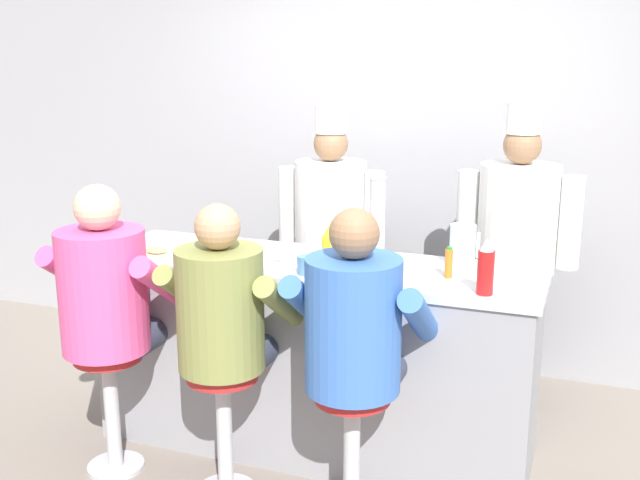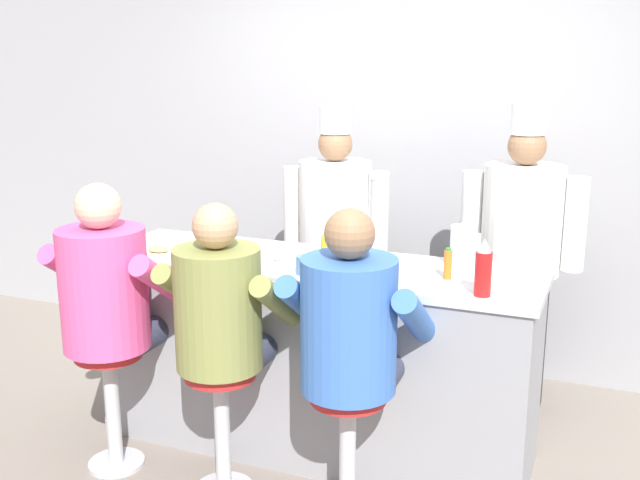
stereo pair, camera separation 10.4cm
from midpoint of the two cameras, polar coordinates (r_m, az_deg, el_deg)
The scene contains 17 objects.
ground_plane at distance 3.78m, azimuth -1.59°, elevation -17.50°, with size 20.00×20.00×0.00m, color slate.
wall_back at distance 4.83m, azimuth 6.32°, elevation 6.42°, with size 10.00×0.06×2.70m.
diner_counter at distance 3.82m, azimuth 0.31°, elevation -8.81°, with size 2.22×0.64×0.99m.
ketchup_bottle_red at distance 3.20m, azimuth 13.26°, elevation -2.20°, with size 0.07×0.07×0.25m.
mustard_bottle_yellow at distance 3.48m, azimuth 1.47°, elevation -0.74°, with size 0.07×0.07×0.22m.
hot_sauce_bottle_orange at distance 3.42m, azimuth 10.58°, elevation -1.81°, with size 0.04×0.04×0.14m.
water_pitcher_clear at distance 3.61m, azimuth 11.67°, elevation -0.50°, with size 0.14×0.12×0.20m.
breakfast_plate at distance 3.84m, azimuth -11.43°, elevation -0.95°, with size 0.24×0.24×0.05m.
cereal_bowl at distance 3.63m, azimuth -6.44°, elevation -1.42°, with size 0.15×0.15×0.05m.
coffee_mug_white at distance 3.66m, azimuth -3.32°, elevation -0.97°, with size 0.14×0.09×0.08m.
coffee_mug_blue at distance 3.44m, azimuth -0.21°, elevation -1.92°, with size 0.13×0.08×0.08m.
cup_stack_steel at distance 3.68m, azimuth 5.25°, elevation 1.66°, with size 0.09×0.09×0.41m.
diner_seated_pink at distance 3.66m, azimuth -14.97°, elevation -4.08°, with size 0.62×0.61×1.41m.
diner_seated_olive at distance 3.34m, azimuth -6.58°, elevation -5.79°, with size 0.58×0.57×1.36m.
diner_seated_blue at distance 3.11m, azimuth 3.38°, elevation -7.05°, with size 0.60×0.59×1.39m.
cook_in_whites_near at distance 4.48m, azimuth 1.80°, elevation 0.45°, with size 0.66×0.42×1.69m.
cook_in_whites_far at distance 4.28m, azimuth 15.70°, elevation -0.44°, with size 0.67×0.43×1.73m.
Camera 2 is at (1.37, -2.93, 1.97)m, focal length 42.00 mm.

